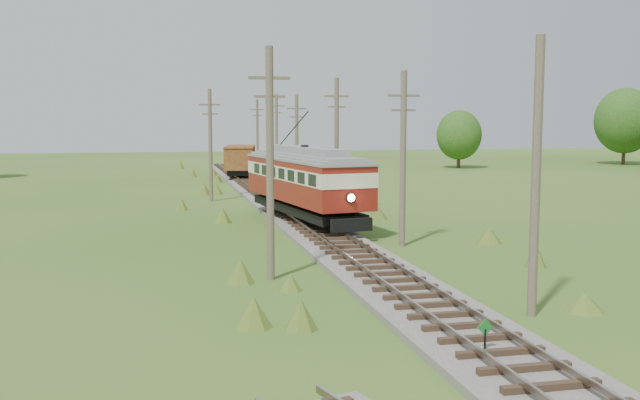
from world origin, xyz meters
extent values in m
plane|color=#305519|center=(0.00, 0.00, 0.00)|extent=(260.00, 260.00, 0.00)
cube|color=#605B54|center=(0.00, 34.00, 0.12)|extent=(3.60, 96.00, 0.25)
cube|color=#726659|center=(-0.72, 34.00, 0.48)|extent=(0.08, 96.00, 0.17)
cube|color=#726659|center=(0.72, 34.00, 0.48)|extent=(0.08, 96.00, 0.17)
cube|color=#2D2116|center=(0.00, 34.00, 0.33)|extent=(2.40, 96.00, 0.16)
cylinder|color=black|center=(-0.20, 1.50, 0.40)|extent=(0.06, 0.06, 0.80)
cube|color=#1A7526|center=(-0.20, 1.50, 0.85)|extent=(0.45, 0.03, 0.45)
cube|color=black|center=(0.00, 25.93, 1.06)|extent=(4.47, 12.43, 0.50)
cube|color=maroon|center=(0.00, 25.93, 2.16)|extent=(5.09, 13.55, 1.21)
cube|color=#EFEAC4|center=(0.00, 25.93, 3.15)|extent=(5.13, 13.62, 0.77)
cube|color=black|center=(0.00, 25.93, 3.15)|extent=(5.07, 13.03, 0.61)
cube|color=maroon|center=(0.00, 25.93, 3.70)|extent=(5.09, 13.55, 0.33)
cube|color=gray|center=(0.00, 25.93, 4.07)|extent=(5.17, 13.69, 0.42)
cube|color=gray|center=(0.00, 25.93, 4.44)|extent=(2.90, 10.02, 0.44)
sphere|color=#FFF2BF|center=(1.03, 19.31, 2.32)|extent=(0.40, 0.40, 0.40)
cylinder|color=black|center=(-0.31, 27.89, 5.69)|extent=(0.86, 5.08, 2.13)
cylinder|color=black|center=(-0.05, 20.86, 1.00)|extent=(0.27, 0.89, 0.88)
cylinder|color=black|center=(1.59, 21.11, 1.00)|extent=(0.27, 0.89, 0.88)
cylinder|color=black|center=(-1.59, 30.75, 1.00)|extent=(0.27, 0.89, 0.88)
cylinder|color=black|center=(0.05, 31.00, 1.00)|extent=(0.27, 0.89, 0.88)
cube|color=black|center=(0.00, 60.12, 0.95)|extent=(3.52, 8.23, 0.55)
cube|color=#5F2516|center=(0.00, 60.12, 2.33)|extent=(4.23, 9.20, 2.21)
cube|color=#5F2516|center=(0.00, 60.12, 3.49)|extent=(4.31, 9.38, 0.13)
cylinder|color=black|center=(-1.23, 57.62, 1.00)|extent=(0.27, 0.90, 0.89)
cylinder|color=black|center=(0.40, 57.37, 1.00)|extent=(0.27, 0.90, 0.89)
cylinder|color=black|center=(-0.40, 62.87, 1.00)|extent=(0.27, 0.90, 0.89)
cylinder|color=black|center=(1.23, 62.61, 1.00)|extent=(0.27, 0.90, 0.89)
cone|color=gray|center=(3.27, 49.35, 0.59)|extent=(3.13, 3.13, 1.18)
cone|color=gray|center=(4.05, 48.37, 0.34)|extent=(1.76, 1.76, 0.69)
cylinder|color=brown|center=(3.10, 5.00, 4.40)|extent=(0.30, 0.30, 8.80)
cylinder|color=brown|center=(3.30, 18.00, 4.30)|extent=(0.30, 0.30, 8.60)
cube|color=brown|center=(3.30, 18.00, 7.40)|extent=(1.60, 0.12, 0.12)
cube|color=brown|center=(3.30, 18.00, 6.70)|extent=(1.20, 0.10, 0.10)
cylinder|color=brown|center=(3.20, 31.00, 4.50)|extent=(0.30, 0.30, 9.00)
cube|color=brown|center=(3.20, 31.00, 7.80)|extent=(1.60, 0.12, 0.12)
cube|color=brown|center=(3.20, 31.00, 7.10)|extent=(1.20, 0.10, 0.10)
cylinder|color=brown|center=(3.00, 44.00, 4.20)|extent=(0.30, 0.30, 8.40)
cube|color=brown|center=(3.00, 44.00, 7.20)|extent=(1.60, 0.12, 0.12)
cube|color=brown|center=(3.00, 44.00, 6.50)|extent=(1.20, 0.10, 0.10)
cylinder|color=brown|center=(3.40, 57.00, 4.45)|extent=(0.30, 0.30, 8.90)
cube|color=brown|center=(3.40, 57.00, 7.70)|extent=(1.60, 0.12, 0.12)
cube|color=brown|center=(3.40, 57.00, 7.00)|extent=(1.20, 0.10, 0.10)
cylinder|color=brown|center=(3.20, 70.00, 4.35)|extent=(0.30, 0.30, 8.70)
cube|color=brown|center=(3.20, 70.00, 7.50)|extent=(1.60, 0.12, 0.12)
cube|color=brown|center=(3.20, 70.00, 6.80)|extent=(1.20, 0.10, 0.10)
cylinder|color=brown|center=(-4.20, 12.00, 4.50)|extent=(0.30, 0.30, 9.00)
cube|color=brown|center=(-4.20, 12.00, 7.80)|extent=(1.60, 0.12, 0.12)
cube|color=brown|center=(-4.20, 12.00, 7.10)|extent=(1.20, 0.10, 0.10)
cylinder|color=brown|center=(-4.50, 40.00, 4.30)|extent=(0.30, 0.30, 8.60)
cube|color=brown|center=(-4.50, 40.00, 7.40)|extent=(1.60, 0.12, 0.12)
cube|color=brown|center=(-4.50, 40.00, 6.70)|extent=(1.20, 0.10, 0.10)
cylinder|color=#38281C|center=(56.00, 74.00, 1.80)|extent=(0.50, 0.50, 3.60)
ellipsoid|color=#1C4D17|center=(56.00, 74.00, 6.20)|extent=(8.40, 8.40, 9.24)
cylinder|color=#38281C|center=(30.00, 72.00, 1.26)|extent=(0.50, 0.50, 2.52)
ellipsoid|color=#1C4D17|center=(30.00, 72.00, 4.34)|extent=(5.88, 5.88, 6.47)
camera|label=1|loc=(-8.36, -15.11, 6.18)|focal=40.00mm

